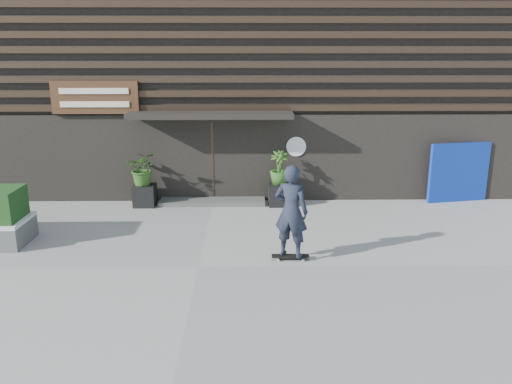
{
  "coord_description": "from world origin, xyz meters",
  "views": [
    {
      "loc": [
        1.0,
        -9.74,
        4.22
      ],
      "look_at": [
        1.2,
        1.76,
        1.1
      ],
      "focal_mm": 36.37,
      "sensor_mm": 36.0,
      "label": 1
    }
  ],
  "objects_px": {
    "planter_pot_left": "(145,195)",
    "blue_tarp": "(459,173)",
    "planter_pot_right": "(279,195)",
    "skateboarder": "(291,211)"
  },
  "relations": [
    {
      "from": "planter_pot_left",
      "to": "blue_tarp",
      "type": "xyz_separation_m",
      "value": [
        8.99,
        0.3,
        0.56
      ]
    },
    {
      "from": "planter_pot_left",
      "to": "planter_pot_right",
      "type": "bearing_deg",
      "value": 0.0
    },
    {
      "from": "blue_tarp",
      "to": "planter_pot_left",
      "type": "bearing_deg",
      "value": 171.22
    },
    {
      "from": "blue_tarp",
      "to": "planter_pot_right",
      "type": "bearing_deg",
      "value": 172.62
    },
    {
      "from": "planter_pot_left",
      "to": "planter_pot_right",
      "type": "xyz_separation_m",
      "value": [
        3.8,
        0.0,
        0.0
      ]
    },
    {
      "from": "planter_pot_right",
      "to": "blue_tarp",
      "type": "relative_size",
      "value": 0.33
    },
    {
      "from": "blue_tarp",
      "to": "skateboarder",
      "type": "height_order",
      "value": "skateboarder"
    },
    {
      "from": "planter_pot_right",
      "to": "skateboarder",
      "type": "xyz_separation_m",
      "value": [
        -0.0,
        -4.03,
        0.76
      ]
    },
    {
      "from": "planter_pot_left",
      "to": "planter_pot_right",
      "type": "height_order",
      "value": "same"
    },
    {
      "from": "planter_pot_left",
      "to": "planter_pot_right",
      "type": "relative_size",
      "value": 1.0
    }
  ]
}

